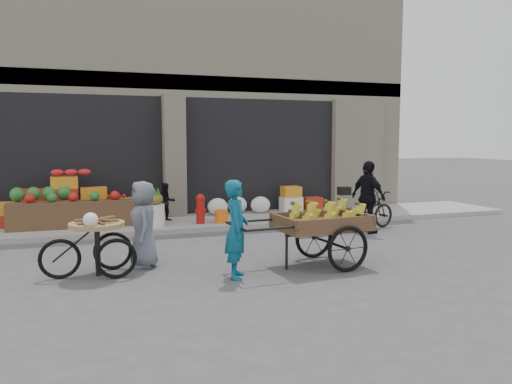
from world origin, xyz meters
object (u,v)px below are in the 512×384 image
object	(u,v)px
fire_hydrant	(200,207)
vendor_grey	(143,224)
vendor_woman	(236,229)
bicycle	(366,211)
tricycle_cart	(97,240)
banana_cart	(319,220)
orange_bucket	(221,216)
seated_person	(166,202)
cyclist	(368,197)
pineapple_bin	(153,215)

from	to	relation	value
fire_hydrant	vendor_grey	distance (m)	3.64
vendor_woman	bicycle	bearing A→B (deg)	-34.96
tricycle_cart	bicycle	world-z (taller)	tricycle_cart
banana_cart	orange_bucket	bearing A→B (deg)	93.38
orange_bucket	vendor_woman	bearing A→B (deg)	-102.15
fire_hydrant	vendor_woman	world-z (taller)	vendor_woman
seated_person	bicycle	world-z (taller)	seated_person
fire_hydrant	orange_bucket	distance (m)	0.55
tricycle_cart	cyclist	distance (m)	6.13
fire_hydrant	bicycle	distance (m)	3.91
seated_person	vendor_woman	xyz separation A→B (m)	(0.27, -5.00, 0.17)
bicycle	pineapple_bin	bearing A→B (deg)	58.77
seated_person	cyclist	size ratio (longest dim) A/B	0.57
vendor_grey	fire_hydrant	bearing A→B (deg)	152.80
banana_cart	bicycle	size ratio (longest dim) A/B	1.52
seated_person	vendor_grey	size ratio (longest dim) A/B	0.65
banana_cart	vendor_grey	bearing A→B (deg)	157.33
seated_person	vendor_woman	bearing A→B (deg)	-96.86
orange_bucket	fire_hydrant	bearing A→B (deg)	174.29
pineapple_bin	vendor_woman	xyz separation A→B (m)	(0.67, -4.40, 0.38)
banana_cart	vendor_woman	xyz separation A→B (m)	(-1.50, -0.23, -0.02)
tricycle_cart	bicycle	xyz separation A→B (m)	(6.07, 2.12, -0.11)
pineapple_bin	tricycle_cart	xyz separation A→B (m)	(-1.33, -3.59, 0.20)
pineapple_bin	fire_hydrant	xyz separation A→B (m)	(1.10, -0.05, 0.13)
fire_hydrant	vendor_grey	size ratio (longest dim) A/B	0.50
seated_person	bicycle	bearing A→B (deg)	-35.48
bicycle	tricycle_cart	bearing A→B (deg)	95.19
seated_person	orange_bucket	bearing A→B (deg)	-40.26
pineapple_bin	tricycle_cart	size ratio (longest dim) A/B	0.36
seated_person	cyclist	world-z (taller)	cyclist
fire_hydrant	vendor_woman	size ratio (longest dim) A/B	0.47
vendor_grey	seated_person	bearing A→B (deg)	166.15
vendor_woman	cyclist	bearing A→B (deg)	-37.53
vendor_woman	bicycle	size ratio (longest dim) A/B	0.88
seated_person	cyclist	distance (m)	4.83
pineapple_bin	bicycle	xyz separation A→B (m)	(4.74, -1.47, 0.08)
fire_hydrant	banana_cart	bearing A→B (deg)	-75.33
fire_hydrant	vendor_grey	world-z (taller)	vendor_grey
fire_hydrant	vendor_grey	xyz separation A→B (m)	(-1.69, -3.22, 0.21)
banana_cart	tricycle_cart	bearing A→B (deg)	165.91
tricycle_cart	pineapple_bin	bearing A→B (deg)	67.77
seated_person	vendor_woman	size ratio (longest dim) A/B	0.62
orange_bucket	bicycle	distance (m)	3.43
orange_bucket	cyclist	distance (m)	3.47
vendor_woman	pineapple_bin	bearing A→B (deg)	27.95
cyclist	pineapple_bin	bearing A→B (deg)	53.61
orange_bucket	seated_person	distance (m)	1.42
vendor_woman	bicycle	distance (m)	5.02
bicycle	cyclist	bearing A→B (deg)	139.41
vendor_woman	fire_hydrant	bearing A→B (deg)	13.65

